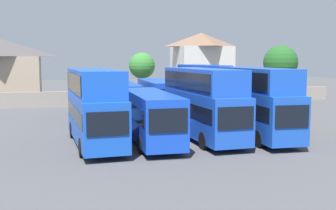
{
  "coord_description": "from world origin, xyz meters",
  "views": [
    {
      "loc": [
        -7.94,
        -27.08,
        5.58
      ],
      "look_at": [
        0.0,
        3.0,
        2.15
      ],
      "focal_mm": 44.71,
      "sensor_mm": 36.0,
      "label": 1
    }
  ],
  "objects_px": {
    "house_terrace_centre": "(201,64)",
    "tree_right_of_lot": "(280,63)",
    "tree_behind_wall": "(142,66)",
    "bus_6": "(123,97)",
    "bus_2": "(150,114)",
    "bus_3": "(202,100)",
    "bus_5": "(90,97)",
    "house_terrace_left": "(0,70)",
    "bus_8": "(203,86)",
    "bus_4": "(255,99)",
    "bus_1": "(94,103)",
    "bus_7": "(158,96)"
  },
  "relations": [
    {
      "from": "tree_behind_wall",
      "to": "bus_6",
      "type": "bearing_deg",
      "value": -109.32
    },
    {
      "from": "house_terrace_left",
      "to": "tree_behind_wall",
      "type": "height_order",
      "value": "house_terrace_left"
    },
    {
      "from": "bus_3",
      "to": "bus_6",
      "type": "bearing_deg",
      "value": -165.69
    },
    {
      "from": "house_terrace_centre",
      "to": "tree_behind_wall",
      "type": "distance_m",
      "value": 11.89
    },
    {
      "from": "house_terrace_left",
      "to": "bus_4",
      "type": "bearing_deg",
      "value": -56.73
    },
    {
      "from": "bus_6",
      "to": "house_terrace_centre",
      "type": "height_order",
      "value": "house_terrace_centre"
    },
    {
      "from": "bus_5",
      "to": "bus_7",
      "type": "relative_size",
      "value": 1.1
    },
    {
      "from": "bus_1",
      "to": "bus_3",
      "type": "relative_size",
      "value": 0.98
    },
    {
      "from": "bus_1",
      "to": "house_terrace_left",
      "type": "relative_size",
      "value": 0.99
    },
    {
      "from": "bus_2",
      "to": "house_terrace_left",
      "type": "bearing_deg",
      "value": -155.84
    },
    {
      "from": "bus_7",
      "to": "house_terrace_centre",
      "type": "bearing_deg",
      "value": 151.76
    },
    {
      "from": "bus_2",
      "to": "bus_4",
      "type": "xyz_separation_m",
      "value": [
        7.57,
        -0.07,
        0.87
      ]
    },
    {
      "from": "bus_1",
      "to": "bus_7",
      "type": "distance_m",
      "value": 14.97
    },
    {
      "from": "house_terrace_left",
      "to": "bus_2",
      "type": "bearing_deg",
      "value": -67.36
    },
    {
      "from": "bus_2",
      "to": "house_terrace_centre",
      "type": "height_order",
      "value": "house_terrace_centre"
    },
    {
      "from": "tree_right_of_lot",
      "to": "bus_2",
      "type": "bearing_deg",
      "value": -135.52
    },
    {
      "from": "bus_7",
      "to": "bus_3",
      "type": "bearing_deg",
      "value": 2.91
    },
    {
      "from": "bus_2",
      "to": "bus_5",
      "type": "xyz_separation_m",
      "value": [
        -2.99,
        13.57,
        -0.02
      ]
    },
    {
      "from": "bus_3",
      "to": "bus_8",
      "type": "height_order",
      "value": "bus_8"
    },
    {
      "from": "house_terrace_left",
      "to": "tree_right_of_lot",
      "type": "distance_m",
      "value": 36.38
    },
    {
      "from": "bus_2",
      "to": "tree_behind_wall",
      "type": "bearing_deg",
      "value": 171.47
    },
    {
      "from": "bus_8",
      "to": "house_terrace_centre",
      "type": "xyz_separation_m",
      "value": [
        6.29,
        18.49,
        2.0
      ]
    },
    {
      "from": "bus_1",
      "to": "tree_right_of_lot",
      "type": "distance_m",
      "value": 33.29
    },
    {
      "from": "tree_behind_wall",
      "to": "bus_1",
      "type": "bearing_deg",
      "value": -107.8
    },
    {
      "from": "bus_2",
      "to": "bus_3",
      "type": "height_order",
      "value": "bus_3"
    },
    {
      "from": "bus_2",
      "to": "house_terrace_centre",
      "type": "relative_size",
      "value": 1.11
    },
    {
      "from": "bus_2",
      "to": "bus_1",
      "type": "bearing_deg",
      "value": -90.9
    },
    {
      "from": "bus_7",
      "to": "tree_behind_wall",
      "type": "bearing_deg",
      "value": 178.08
    },
    {
      "from": "bus_3",
      "to": "bus_5",
      "type": "height_order",
      "value": "bus_3"
    },
    {
      "from": "bus_7",
      "to": "bus_6",
      "type": "bearing_deg",
      "value": -87.46
    },
    {
      "from": "bus_3",
      "to": "bus_1",
      "type": "bearing_deg",
      "value": -90.04
    },
    {
      "from": "bus_4",
      "to": "house_terrace_left",
      "type": "bearing_deg",
      "value": -144.05
    },
    {
      "from": "bus_2",
      "to": "tree_behind_wall",
      "type": "xyz_separation_m",
      "value": [
        4.59,
        25.92,
        2.76
      ]
    },
    {
      "from": "bus_3",
      "to": "house_terrace_left",
      "type": "xyz_separation_m",
      "value": [
        -16.92,
        31.11,
        1.42
      ]
    },
    {
      "from": "bus_3",
      "to": "bus_2",
      "type": "bearing_deg",
      "value": -86.11
    },
    {
      "from": "house_terrace_left",
      "to": "house_terrace_centre",
      "type": "xyz_separation_m",
      "value": [
        27.92,
        0.56,
        0.61
      ]
    },
    {
      "from": "bus_3",
      "to": "tree_right_of_lot",
      "type": "relative_size",
      "value": 1.44
    },
    {
      "from": "house_terrace_centre",
      "to": "tree_right_of_lot",
      "type": "distance_m",
      "value": 12.74
    },
    {
      "from": "bus_4",
      "to": "bus_6",
      "type": "height_order",
      "value": "bus_4"
    },
    {
      "from": "bus_4",
      "to": "house_terrace_left",
      "type": "distance_m",
      "value": 37.76
    },
    {
      "from": "bus_5",
      "to": "tree_behind_wall",
      "type": "bearing_deg",
      "value": 144.52
    },
    {
      "from": "bus_8",
      "to": "house_terrace_centre",
      "type": "relative_size",
      "value": 1.12
    },
    {
      "from": "bus_8",
      "to": "bus_7",
      "type": "bearing_deg",
      "value": -85.36
    },
    {
      "from": "bus_8",
      "to": "tree_right_of_lot",
      "type": "height_order",
      "value": "tree_right_of_lot"
    },
    {
      "from": "bus_7",
      "to": "house_terrace_left",
      "type": "xyz_separation_m",
      "value": [
        -16.78,
        18.3,
        2.21
      ]
    },
    {
      "from": "house_terrace_centre",
      "to": "bus_6",
      "type": "bearing_deg",
      "value": -127.84
    },
    {
      "from": "house_terrace_left",
      "to": "house_terrace_centre",
      "type": "height_order",
      "value": "house_terrace_centre"
    },
    {
      "from": "bus_3",
      "to": "bus_4",
      "type": "distance_m",
      "value": 3.81
    },
    {
      "from": "bus_1",
      "to": "house_terrace_left",
      "type": "bearing_deg",
      "value": -166.14
    },
    {
      "from": "bus_1",
      "to": "bus_3",
      "type": "height_order",
      "value": "bus_3"
    }
  ]
}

